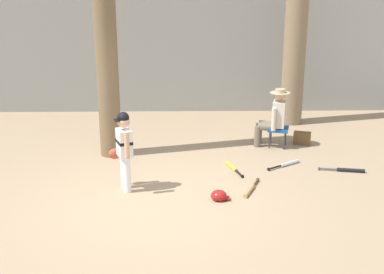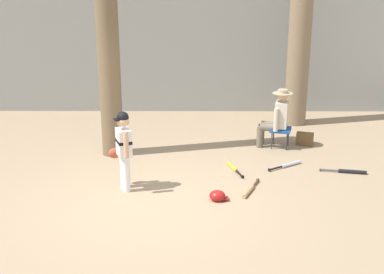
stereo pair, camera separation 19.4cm
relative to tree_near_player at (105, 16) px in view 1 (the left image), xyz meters
name	(u,v)px [view 1 (the left image)]	position (x,y,z in m)	size (l,w,h in m)	color
ground_plane	(154,206)	(0.95, -2.36, -2.64)	(60.00, 60.00, 0.00)	#9E8466
concrete_back_wall	(165,52)	(0.95, 3.51, -1.12)	(18.00, 0.36, 3.03)	gray
tree_near_player	(105,16)	(0.00, 0.00, 0.00)	(0.58, 0.58, 5.84)	brown
tree_behind_spectator	(296,35)	(3.96, 2.20, -0.57)	(0.67, 0.67, 4.76)	#7F6B51
young_ballplayer	(124,146)	(0.46, -1.73, -1.89)	(0.45, 0.56, 1.31)	white
folding_stool	(278,130)	(3.33, 0.41, -2.27)	(0.49, 0.49, 0.41)	#194C9E
seated_spectator	(274,116)	(3.23, 0.44, -2.00)	(0.68, 0.53, 1.20)	#6B6051
handbag_beside_stool	(302,138)	(3.86, 0.56, -2.51)	(0.34, 0.18, 0.26)	brown
bat_wood_tan	(250,190)	(2.48, -1.85, -2.60)	(0.36, 0.72, 0.07)	tan
bat_aluminum_silver	(287,164)	(3.31, -0.68, -2.60)	(0.67, 0.48, 0.07)	#B7BCC6
bat_black_composite	(347,170)	(4.31, -1.01, -2.60)	(0.80, 0.21, 0.07)	black
bat_yellow_trainer	(233,167)	(2.29, -0.85, -2.60)	(0.26, 0.71, 0.07)	yellow
batting_helmet_red	(219,196)	(1.95, -2.16, -2.56)	(0.30, 0.23, 0.17)	#A81919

